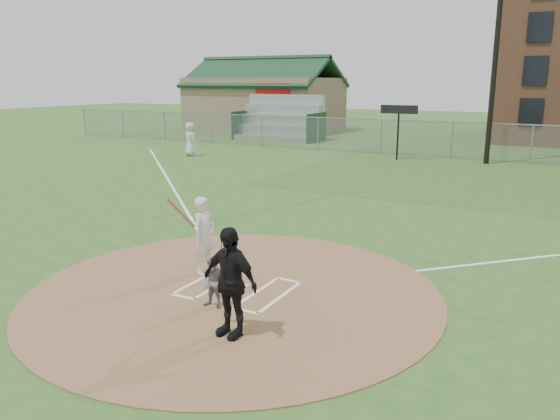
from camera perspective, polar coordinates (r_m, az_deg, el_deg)
The scene contains 14 objects.
ground at distance 11.33m, azimuth -4.81°, elevation -8.50°, with size 140.00×140.00×0.00m, color #2E591E.
dirt_circle at distance 11.33m, azimuth -4.81°, elevation -8.45°, with size 8.40×8.40×0.02m, color olive.
home_plate at distance 11.50m, azimuth -4.88°, elevation -7.97°, with size 0.49×0.49×0.03m, color silver.
foul_line_third at distance 23.50m, azimuth -11.44°, elevation 2.82°, with size 0.10×24.00×0.01m, color white.
catcher at distance 10.40m, azimuth -6.96°, elevation -7.56°, with size 0.48×0.37×0.99m, color gray.
umpire at distance 9.15m, azimuth -5.27°, elevation -7.48°, with size 1.11×0.46×1.89m, color black.
ondeck_player at distance 31.60m, azimuth -9.38°, elevation 7.30°, with size 0.93×0.60×1.90m, color silver.
batters_boxes at distance 11.44m, azimuth -4.40°, elevation -8.14°, with size 2.08×1.88×0.01m.
batter_at_plate at distance 12.14m, azimuth -7.93°, elevation -2.63°, with size 0.76×0.97×1.78m.
outfield_fence at distance 31.50m, azimuth 17.50°, elevation 6.97°, with size 56.08×0.08×2.03m.
bleachers at distance 39.79m, azimuth -0.15°, elevation 9.63°, with size 6.08×3.20×3.20m.
clubhouse at distance 48.11m, azimuth -1.60°, elevation 11.24°, with size 12.20×8.71×6.23m.
light_pole at distance 30.13m, azimuth 21.80°, elevation 17.06°, with size 1.20×0.30×12.22m.
scoreboard_sign at distance 30.21m, azimuth 12.31°, elevation 9.64°, with size 2.00×0.10×2.93m.
Camera 1 is at (5.75, -8.80, 4.22)m, focal length 35.00 mm.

